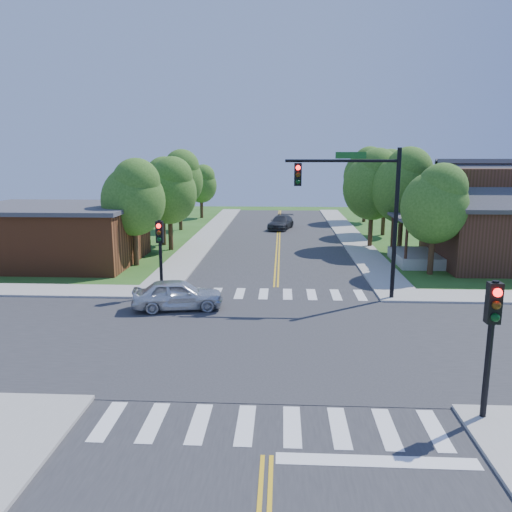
# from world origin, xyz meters

# --- Properties ---
(ground) EXTENTS (100.00, 100.00, 0.00)m
(ground) POSITION_xyz_m (0.00, 0.00, 0.00)
(ground) COLOR #2B591B
(ground) RESTS_ON ground
(road_ns) EXTENTS (10.00, 90.00, 0.04)m
(road_ns) POSITION_xyz_m (0.00, 0.00, 0.02)
(road_ns) COLOR #2D2D30
(road_ns) RESTS_ON ground
(road_ew) EXTENTS (90.00, 10.00, 0.04)m
(road_ew) POSITION_xyz_m (0.00, 0.00, 0.03)
(road_ew) COLOR #2D2D30
(road_ew) RESTS_ON ground
(intersection_patch) EXTENTS (10.20, 10.20, 0.06)m
(intersection_patch) POSITION_xyz_m (0.00, 0.00, 0.00)
(intersection_patch) COLOR #2D2D30
(intersection_patch) RESTS_ON ground
(sidewalk_nw) EXTENTS (40.00, 40.00, 0.14)m
(sidewalk_nw) POSITION_xyz_m (-15.82, 15.82, 0.07)
(sidewalk_nw) COLOR #9E9B93
(sidewalk_nw) RESTS_ON ground
(crosswalk_north) EXTENTS (8.85, 2.00, 0.01)m
(crosswalk_north) POSITION_xyz_m (0.00, 6.20, 0.05)
(crosswalk_north) COLOR white
(crosswalk_north) RESTS_ON ground
(crosswalk_south) EXTENTS (8.85, 2.00, 0.01)m
(crosswalk_south) POSITION_xyz_m (0.00, -6.20, 0.05)
(crosswalk_south) COLOR white
(crosswalk_south) RESTS_ON ground
(centerline) EXTENTS (0.30, 90.00, 0.01)m
(centerline) POSITION_xyz_m (0.00, 0.00, 0.05)
(centerline) COLOR yellow
(centerline) RESTS_ON ground
(stop_bar) EXTENTS (4.60, 0.45, 0.09)m
(stop_bar) POSITION_xyz_m (2.50, -7.60, 0.00)
(stop_bar) COLOR white
(stop_bar) RESTS_ON ground
(signal_mast_ne) EXTENTS (5.30, 0.42, 7.20)m
(signal_mast_ne) POSITION_xyz_m (3.91, 5.59, 4.85)
(signal_mast_ne) COLOR black
(signal_mast_ne) RESTS_ON ground
(signal_pole_se) EXTENTS (0.34, 0.42, 3.80)m
(signal_pole_se) POSITION_xyz_m (5.60, -5.62, 2.66)
(signal_pole_se) COLOR black
(signal_pole_se) RESTS_ON ground
(signal_pole_nw) EXTENTS (0.34, 0.42, 3.80)m
(signal_pole_nw) POSITION_xyz_m (-5.60, 5.58, 2.66)
(signal_pole_nw) COLOR black
(signal_pole_nw) RESTS_ON ground
(building_nw) EXTENTS (10.40, 8.40, 3.73)m
(building_nw) POSITION_xyz_m (-14.20, 13.20, 1.88)
(building_nw) COLOR brown
(building_nw) RESTS_ON ground
(tree_e_a) EXTENTS (3.80, 3.61, 6.45)m
(tree_e_a) POSITION_xyz_m (9.08, 11.07, 4.22)
(tree_e_a) COLOR #382314
(tree_e_a) RESTS_ON ground
(tree_e_b) EXTENTS (4.39, 4.17, 7.47)m
(tree_e_b) POSITION_xyz_m (8.82, 17.81, 4.89)
(tree_e_b) COLOR #382314
(tree_e_b) RESTS_ON ground
(tree_e_c) EXTENTS (4.35, 4.14, 7.40)m
(tree_e_c) POSITION_xyz_m (9.17, 25.74, 4.85)
(tree_e_c) COLOR #382314
(tree_e_c) RESTS_ON ground
(tree_e_d) EXTENTS (4.57, 4.34, 7.77)m
(tree_e_d) POSITION_xyz_m (8.94, 34.59, 5.09)
(tree_e_d) COLOR #382314
(tree_e_d) RESTS_ON ground
(tree_w_a) EXTENTS (3.95, 3.75, 6.71)m
(tree_w_a) POSITION_xyz_m (-8.85, 12.56, 4.39)
(tree_w_a) COLOR #382314
(tree_w_a) RESTS_ON ground
(tree_w_b) EXTENTS (3.99, 3.79, 6.78)m
(tree_w_b) POSITION_xyz_m (-8.81, 19.91, 4.44)
(tree_w_b) COLOR #382314
(tree_w_b) RESTS_ON ground
(tree_w_c) EXTENTS (4.36, 4.15, 7.42)m
(tree_w_c) POSITION_xyz_m (-9.11, 27.90, 4.86)
(tree_w_c) COLOR #382314
(tree_w_c) RESTS_ON ground
(tree_w_d) EXTENTS (3.47, 3.29, 5.90)m
(tree_w_d) POSITION_xyz_m (-8.60, 37.10, 3.86)
(tree_w_d) COLOR #382314
(tree_w_d) RESTS_ON ground
(tree_house) EXTENTS (4.36, 4.14, 7.40)m
(tree_house) POSITION_xyz_m (7.02, 19.62, 4.85)
(tree_house) COLOR #382314
(tree_house) RESTS_ON ground
(tree_bldg) EXTENTS (4.00, 3.80, 6.80)m
(tree_bldg) POSITION_xyz_m (-7.81, 17.90, 4.45)
(tree_bldg) COLOR #382314
(tree_bldg) RESTS_ON ground
(car_silver) EXTENTS (2.99, 4.58, 1.37)m
(car_silver) POSITION_xyz_m (-4.36, 3.50, 0.69)
(car_silver) COLOR silver
(car_silver) RESTS_ON ground
(car_dgrey) EXTENTS (3.76, 5.13, 1.25)m
(car_dgrey) POSITION_xyz_m (0.18, 28.67, 0.63)
(car_dgrey) COLOR #323438
(car_dgrey) RESTS_ON ground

